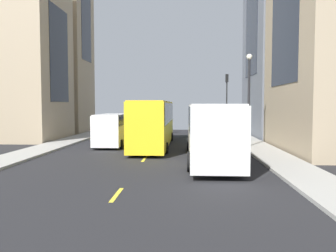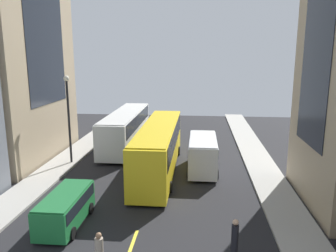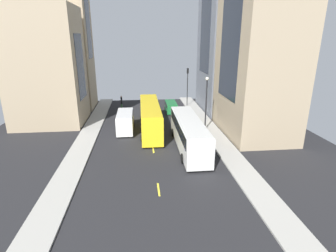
{
  "view_description": "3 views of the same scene",
  "coord_description": "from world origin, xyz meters",
  "px_view_note": "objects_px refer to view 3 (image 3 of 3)",
  "views": [
    {
      "loc": [
        -2.55,
        25.01,
        3.3
      ],
      "look_at": [
        -1.17,
        -0.98,
        1.72
      ],
      "focal_mm": 36.96,
      "sensor_mm": 36.0,
      "label": 1
    },
    {
      "loc": [
        3.02,
        -26.84,
        8.77
      ],
      "look_at": [
        0.29,
        1.99,
        2.54
      ],
      "focal_mm": 35.71,
      "sensor_mm": 36.0,
      "label": 2
    },
    {
      "loc": [
        1.24,
        31.78,
        11.83
      ],
      "look_at": [
        -1.87,
        2.21,
        2.04
      ],
      "focal_mm": 28.56,
      "sensor_mm": 36.0,
      "label": 3
    }
  ],
  "objects_px": {
    "streetcar_yellow": "(150,115)",
    "city_bus_white": "(189,131)",
    "pedestrian_waiting_curb": "(122,102)",
    "delivery_van_white": "(125,120)",
    "car_green_0": "(171,106)",
    "traffic_light_near_corner": "(188,80)",
    "pedestrian_crossing_mid": "(151,100)"
  },
  "relations": [
    {
      "from": "delivery_van_white",
      "to": "car_green_0",
      "type": "relative_size",
      "value": 1.27
    },
    {
      "from": "delivery_van_white",
      "to": "traffic_light_near_corner",
      "type": "distance_m",
      "value": 16.99
    },
    {
      "from": "traffic_light_near_corner",
      "to": "pedestrian_crossing_mid",
      "type": "bearing_deg",
      "value": -3.37
    },
    {
      "from": "city_bus_white",
      "to": "streetcar_yellow",
      "type": "xyz_separation_m",
      "value": [
        4.03,
        -6.66,
        0.12
      ]
    },
    {
      "from": "car_green_0",
      "to": "traffic_light_near_corner",
      "type": "height_order",
      "value": "traffic_light_near_corner"
    },
    {
      "from": "pedestrian_crossing_mid",
      "to": "car_green_0",
      "type": "bearing_deg",
      "value": -62.52
    },
    {
      "from": "city_bus_white",
      "to": "streetcar_yellow",
      "type": "distance_m",
      "value": 7.79
    },
    {
      "from": "car_green_0",
      "to": "pedestrian_waiting_curb",
      "type": "height_order",
      "value": "pedestrian_waiting_curb"
    },
    {
      "from": "city_bus_white",
      "to": "traffic_light_near_corner",
      "type": "xyz_separation_m",
      "value": [
        -3.2,
        -19.36,
        2.73
      ]
    },
    {
      "from": "city_bus_white",
      "to": "traffic_light_near_corner",
      "type": "height_order",
      "value": "traffic_light_near_corner"
    },
    {
      "from": "pedestrian_waiting_curb",
      "to": "traffic_light_near_corner",
      "type": "xyz_separation_m",
      "value": [
        -11.76,
        -0.79,
        3.46
      ]
    },
    {
      "from": "streetcar_yellow",
      "to": "pedestrian_crossing_mid",
      "type": "height_order",
      "value": "streetcar_yellow"
    },
    {
      "from": "pedestrian_waiting_curb",
      "to": "traffic_light_near_corner",
      "type": "bearing_deg",
      "value": -41.84
    },
    {
      "from": "pedestrian_waiting_curb",
      "to": "traffic_light_near_corner",
      "type": "distance_m",
      "value": 12.28
    },
    {
      "from": "pedestrian_crossing_mid",
      "to": "traffic_light_near_corner",
      "type": "height_order",
      "value": "traffic_light_near_corner"
    },
    {
      "from": "city_bus_white",
      "to": "delivery_van_white",
      "type": "xyz_separation_m",
      "value": [
        7.35,
        -6.44,
        -0.5
      ]
    },
    {
      "from": "car_green_0",
      "to": "pedestrian_waiting_curb",
      "type": "relative_size",
      "value": 1.87
    },
    {
      "from": "streetcar_yellow",
      "to": "pedestrian_waiting_curb",
      "type": "height_order",
      "value": "streetcar_yellow"
    },
    {
      "from": "car_green_0",
      "to": "city_bus_white",
      "type": "bearing_deg",
      "value": 90.69
    },
    {
      "from": "streetcar_yellow",
      "to": "city_bus_white",
      "type": "bearing_deg",
      "value": 121.14
    },
    {
      "from": "streetcar_yellow",
      "to": "car_green_0",
      "type": "xyz_separation_m",
      "value": [
        -3.84,
        -8.81,
        -1.11
      ]
    },
    {
      "from": "delivery_van_white",
      "to": "car_green_0",
      "type": "distance_m",
      "value": 11.54
    },
    {
      "from": "pedestrian_waiting_curb",
      "to": "traffic_light_near_corner",
      "type": "height_order",
      "value": "traffic_light_near_corner"
    },
    {
      "from": "car_green_0",
      "to": "traffic_light_near_corner",
      "type": "relative_size",
      "value": 0.65
    },
    {
      "from": "streetcar_yellow",
      "to": "pedestrian_waiting_curb",
      "type": "xyz_separation_m",
      "value": [
        4.53,
        -11.91,
        -0.85
      ]
    },
    {
      "from": "streetcar_yellow",
      "to": "pedestrian_waiting_curb",
      "type": "relative_size",
      "value": 5.73
    },
    {
      "from": "city_bus_white",
      "to": "streetcar_yellow",
      "type": "height_order",
      "value": "streetcar_yellow"
    },
    {
      "from": "streetcar_yellow",
      "to": "car_green_0",
      "type": "height_order",
      "value": "streetcar_yellow"
    },
    {
      "from": "delivery_van_white",
      "to": "streetcar_yellow",
      "type": "bearing_deg",
      "value": -176.1
    },
    {
      "from": "city_bus_white",
      "to": "traffic_light_near_corner",
      "type": "bearing_deg",
      "value": -99.39
    },
    {
      "from": "pedestrian_waiting_curb",
      "to": "delivery_van_white",
      "type": "bearing_deg",
      "value": -130.01
    },
    {
      "from": "streetcar_yellow",
      "to": "pedestrian_crossing_mid",
      "type": "distance_m",
      "value": 13.14
    }
  ]
}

